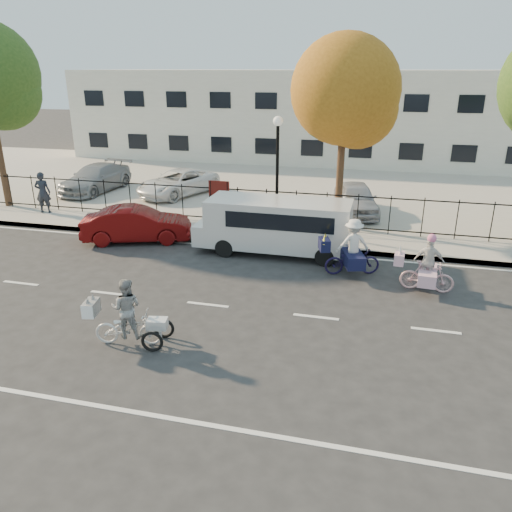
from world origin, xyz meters
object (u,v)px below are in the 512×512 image
(unicorn_bike, at_px, (427,270))
(lot_car_a, at_px, (96,178))
(zebra_trike, at_px, (128,320))
(lot_car_d, at_px, (356,198))
(lot_car_b, at_px, (178,183))
(red_sedan, at_px, (137,224))
(pedestrian, at_px, (43,192))
(bull_bike, at_px, (352,253))
(lamppost, at_px, (277,154))
(white_van, at_px, (276,224))

(unicorn_bike, distance_m, lot_car_a, 17.85)
(zebra_trike, relative_size, lot_car_d, 0.49)
(lot_car_b, relative_size, lot_car_d, 1.14)
(red_sedan, xyz_separation_m, lot_car_a, (-5.52, 6.39, 0.16))
(pedestrian, bearing_deg, zebra_trike, 116.97)
(bull_bike, height_order, lot_car_b, bull_bike)
(lot_car_a, distance_m, lot_car_b, 4.44)
(zebra_trike, bearing_deg, lot_car_b, 6.89)
(zebra_trike, distance_m, lot_car_b, 14.22)
(zebra_trike, relative_size, lot_car_a, 0.42)
(lamppost, xyz_separation_m, lot_car_b, (-5.93, 4.33, -2.34))
(pedestrian, xyz_separation_m, lot_car_b, (4.47, 4.44, -0.27))
(pedestrian, xyz_separation_m, lot_car_a, (0.04, 4.19, -0.23))
(pedestrian, distance_m, lot_car_b, 6.30)
(pedestrian, bearing_deg, lot_car_d, 176.28)
(red_sedan, bearing_deg, unicorn_bike, -120.55)
(zebra_trike, distance_m, bull_bike, 7.36)
(unicorn_bike, distance_m, lot_car_d, 7.81)
(lamppost, distance_m, bull_bike, 5.36)
(white_van, bearing_deg, lot_car_d, 65.97)
(lot_car_a, bearing_deg, unicorn_bike, -23.29)
(lot_car_d, bearing_deg, lot_car_a, 162.39)
(red_sedan, distance_m, lot_car_d, 9.38)
(pedestrian, height_order, lot_car_d, pedestrian)
(white_van, xyz_separation_m, pedestrian, (-10.85, 2.19, -0.01))
(unicorn_bike, xyz_separation_m, red_sedan, (-10.21, 2.07, 0.01))
(lot_car_a, bearing_deg, pedestrian, -85.51)
(zebra_trike, height_order, pedestrian, pedestrian)
(lot_car_d, bearing_deg, red_sedan, -158.43)
(red_sedan, distance_m, pedestrian, 5.98)
(unicorn_bike, height_order, white_van, white_van)
(red_sedan, relative_size, pedestrian, 2.22)
(red_sedan, bearing_deg, pedestrian, 49.37)
(white_van, distance_m, lot_car_d, 5.86)
(zebra_trike, relative_size, bull_bike, 0.97)
(bull_bike, distance_m, lot_car_d, 6.65)
(white_van, relative_size, lot_car_d, 1.36)
(lamppost, height_order, white_van, lamppost)
(lot_car_b, bearing_deg, zebra_trike, -50.32)
(red_sedan, relative_size, lot_car_d, 1.01)
(unicorn_bike, relative_size, lot_car_d, 0.45)
(lamppost, distance_m, unicorn_bike, 7.34)
(bull_bike, height_order, red_sedan, bull_bike)
(red_sedan, relative_size, lot_car_a, 0.86)
(red_sedan, bearing_deg, bull_bike, -118.37)
(zebra_trike, bearing_deg, lot_car_d, -30.91)
(pedestrian, bearing_deg, white_van, 151.55)
(lamppost, bearing_deg, pedestrian, -179.40)
(bull_bike, bearing_deg, pedestrian, 58.53)
(unicorn_bike, distance_m, lot_car_b, 14.25)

